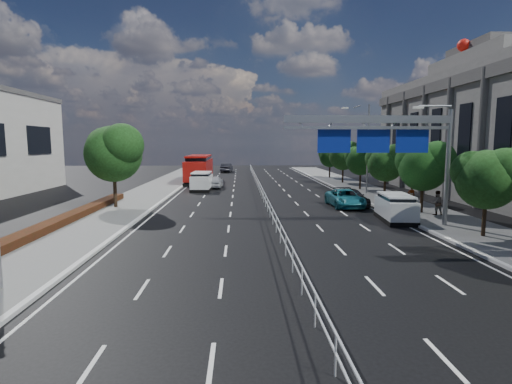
{
  "coord_description": "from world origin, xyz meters",
  "views": [
    {
      "loc": [
        -2.11,
        -13.85,
        5.17
      ],
      "look_at": [
        -1.17,
        8.78,
        2.4
      ],
      "focal_mm": 28.0,
      "sensor_mm": 36.0,
      "label": 1
    }
  ],
  "objects": [
    {
      "name": "kerb_near",
      "position": [
        -9.0,
        0.0,
        0.07
      ],
      "size": [
        0.25,
        140.0,
        0.15
      ],
      "primitive_type": "cube",
      "color": "silver",
      "rests_on": "ground"
    },
    {
      "name": "parked_car_dark",
      "position": [
        7.28,
        19.0,
        0.66
      ],
      "size": [
        2.41,
        4.75,
        1.32
      ],
      "primitive_type": "imported",
      "rotation": [
        0.0,
        0.0,
        0.13
      ],
      "color": "black",
      "rests_on": "ground"
    },
    {
      "name": "far_tree_f",
      "position": [
        11.24,
        29.48,
        3.49
      ],
      "size": [
        3.52,
        3.28,
        5.02
      ],
      "color": "black",
      "rests_on": "ground"
    },
    {
      "name": "near_car_silver",
      "position": [
        -4.99,
        32.68,
        0.73
      ],
      "size": [
        1.9,
        4.34,
        1.45
      ],
      "primitive_type": "imported",
      "rotation": [
        0.0,
        0.0,
        3.1
      ],
      "color": "#B3B5BB",
      "rests_on": "ground"
    },
    {
      "name": "far_tree_h",
      "position": [
        11.24,
        44.48,
        3.42
      ],
      "size": [
        3.41,
        3.18,
        4.91
      ],
      "color": "black",
      "rests_on": "ground"
    },
    {
      "name": "white_minivan",
      "position": [
        -6.28,
        30.01,
        1.01
      ],
      "size": [
        2.17,
        4.78,
        2.05
      ],
      "rotation": [
        0.0,
        0.0,
        -0.03
      ],
      "color": "black",
      "rests_on": "ground"
    },
    {
      "name": "median_fence",
      "position": [
        0.0,
        22.5,
        0.53
      ],
      "size": [
        0.05,
        85.0,
        1.02
      ],
      "color": "silver",
      "rests_on": "ground"
    },
    {
      "name": "far_tree_e",
      "position": [
        11.25,
        21.98,
        3.56
      ],
      "size": [
        3.63,
        3.38,
        5.13
      ],
      "color": "black",
      "rests_on": "ground"
    },
    {
      "name": "pedestrian_a",
      "position": [
        11.93,
        17.92,
        0.92
      ],
      "size": [
        0.6,
        0.41,
        1.57
      ],
      "primitive_type": "imported",
      "rotation": [
        0.0,
        0.0,
        3.08
      ],
      "color": "gray",
      "rests_on": "sidewalk_far"
    },
    {
      "name": "silver_minivan",
      "position": [
        8.3,
        12.06,
        0.89
      ],
      "size": [
        2.26,
        4.5,
        1.8
      ],
      "rotation": [
        0.0,
        0.0,
        -0.1
      ],
      "color": "black",
      "rests_on": "ground"
    },
    {
      "name": "near_tree_back",
      "position": [
        -11.94,
        17.97,
        4.61
      ],
      "size": [
        4.84,
        4.51,
        6.69
      ],
      "color": "black",
      "rests_on": "ground"
    },
    {
      "name": "far_tree_c",
      "position": [
        11.24,
        6.98,
        3.43
      ],
      "size": [
        3.52,
        3.28,
        4.94
      ],
      "color": "black",
      "rests_on": "ground"
    },
    {
      "name": "near_car_dark",
      "position": [
        -4.45,
        58.31,
        0.78
      ],
      "size": [
        2.14,
        4.91,
        1.57
      ],
      "primitive_type": "imported",
      "rotation": [
        0.0,
        0.0,
        3.04
      ],
      "color": "black",
      "rests_on": "ground"
    },
    {
      "name": "parked_car_teal",
      "position": [
        6.5,
        18.11,
        0.71
      ],
      "size": [
        2.5,
        5.15,
        1.41
      ],
      "primitive_type": "imported",
      "rotation": [
        0.0,
        0.0,
        0.03
      ],
      "color": "#1B6C7A",
      "rests_on": "ground"
    },
    {
      "name": "far_tree_d",
      "position": [
        11.25,
        14.48,
        3.69
      ],
      "size": [
        3.85,
        3.59,
        5.34
      ],
      "color": "black",
      "rests_on": "ground"
    },
    {
      "name": "hedge_near",
      "position": [
        -13.3,
        5.0,
        0.36
      ],
      "size": [
        1.0,
        36.0,
        0.44
      ],
      "primitive_type": "cube",
      "color": "black",
      "rests_on": "sidewalk_near"
    },
    {
      "name": "pedestrian_b",
      "position": [
        11.76,
        13.38,
        1.01
      ],
      "size": [
        0.85,
        0.66,
        1.73
      ],
      "primitive_type": "imported",
      "rotation": [
        0.0,
        0.0,
        3.15
      ],
      "color": "gray",
      "rests_on": "sidewalk_far"
    },
    {
      "name": "overhead_gantry",
      "position": [
        6.74,
        10.05,
        5.61
      ],
      "size": [
        10.24,
        0.38,
        7.45
      ],
      "color": "gray",
      "rests_on": "ground"
    },
    {
      "name": "red_bus",
      "position": [
        -7.5,
        39.67,
        1.87
      ],
      "size": [
        2.87,
        12.03,
        3.59
      ],
      "rotation": [
        0.0,
        0.0,
        -0.0
      ],
      "color": "black",
      "rests_on": "ground"
    },
    {
      "name": "ground",
      "position": [
        0.0,
        0.0,
        0.0
      ],
      "size": [
        160.0,
        160.0,
        0.0
      ],
      "primitive_type": "plane",
      "color": "black",
      "rests_on": "ground"
    },
    {
      "name": "streetlight_far",
      "position": [
        10.5,
        26.0,
        5.21
      ],
      "size": [
        2.78,
        2.4,
        9.0
      ],
      "color": "gray",
      "rests_on": "ground"
    },
    {
      "name": "far_tree_g",
      "position": [
        11.25,
        36.98,
        3.75
      ],
      "size": [
        3.96,
        3.69,
        5.45
      ],
      "color": "black",
      "rests_on": "ground"
    }
  ]
}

